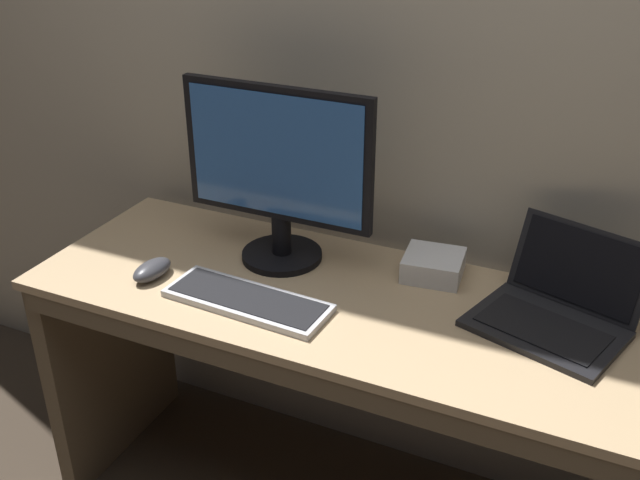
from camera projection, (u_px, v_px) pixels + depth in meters
The scene contains 6 objects.
desk at pixel (357, 383), 1.86m from camera, with size 1.66×0.57×0.75m.
laptop_black at pixel (555, 310), 1.65m from camera, with size 0.39×0.37×0.20m.
external_monitor at pixel (278, 174), 1.83m from camera, with size 0.50×0.21×0.47m.
wired_keyboard at pixel (247, 300), 1.74m from camera, with size 0.41×0.16×0.02m.
computer_mouse at pixel (152, 270), 1.85m from camera, with size 0.06×0.12×0.04m, color #38383D.
external_drive_box at pixel (433, 265), 1.85m from camera, with size 0.15×0.14×0.06m, color silver.
Camera 1 is at (0.54, -1.40, 1.69)m, focal length 41.28 mm.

